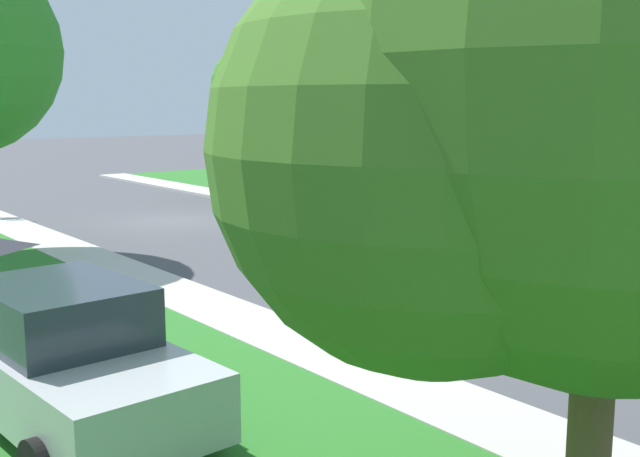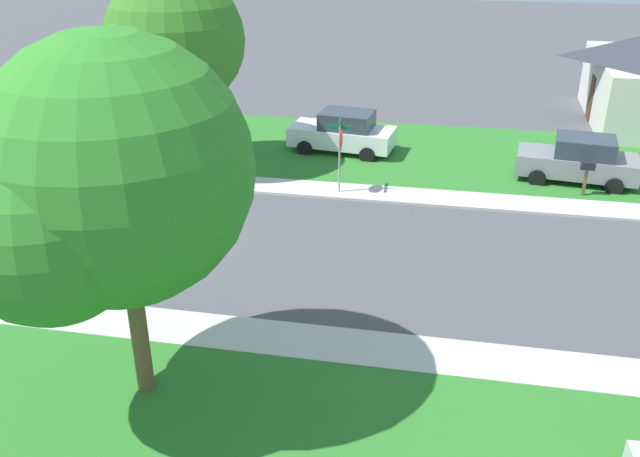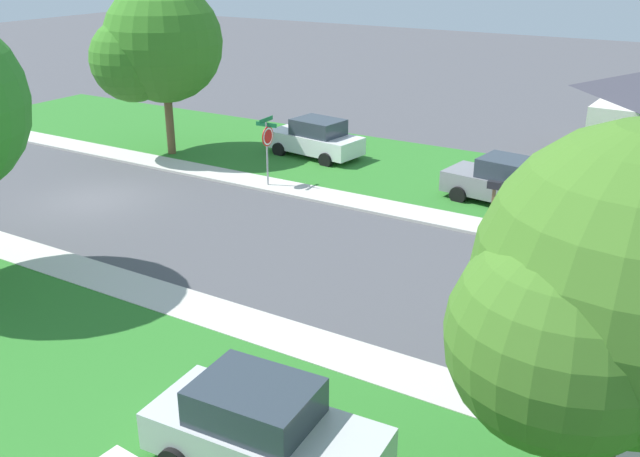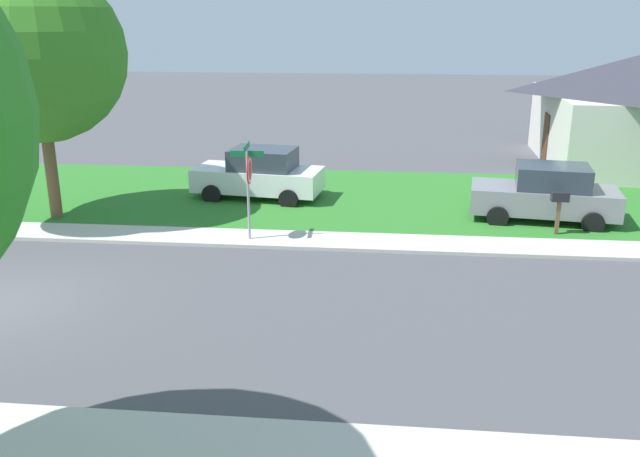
{
  "view_description": "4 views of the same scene",
  "coord_description": "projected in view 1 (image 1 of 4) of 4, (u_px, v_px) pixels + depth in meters",
  "views": [
    {
      "loc": [
        11.72,
        22.51,
        3.85
      ],
      "look_at": [
        2.52,
        10.84,
        1.4
      ],
      "focal_mm": 43.29,
      "sensor_mm": 36.0,
      "label": 1
    },
    {
      "loc": [
        17.78,
        8.16,
        9.53
      ],
      "look_at": [
        1.25,
        5.05,
        1.4
      ],
      "focal_mm": 38.04,
      "sensor_mm": 36.0,
      "label": 2
    },
    {
      "loc": [
        16.96,
        20.07,
        8.85
      ],
      "look_at": [
        1.12,
        10.48,
        1.4
      ],
      "focal_mm": 39.65,
      "sensor_mm": 36.0,
      "label": 3
    },
    {
      "loc": [
        12.84,
        8.4,
        6.07
      ],
      "look_at": [
        -1.63,
        6.93,
        1.4
      ],
      "focal_mm": 37.6,
      "sensor_mm": 36.0,
      "label": 4
    }
  ],
  "objects": [
    {
      "name": "stop_sign_far_corner",
      "position": [
        376.0,
        165.0,
        24.07
      ],
      "size": [
        0.92,
        0.92,
        2.77
      ],
      "color": "#9E9EA3",
      "rests_on": "ground"
    },
    {
      "name": "car_white_kerbside_mid",
      "position": [
        458.0,
        186.0,
        27.44
      ],
      "size": [
        2.46,
        4.5,
        1.76
      ],
      "color": "white",
      "rests_on": "ground"
    },
    {
      "name": "car_silver_driveway_right",
      "position": [
        67.0,
        359.0,
        9.01
      ],
      "size": [
        2.24,
        4.4,
        1.76
      ],
      "color": "silver",
      "rests_on": "ground"
    },
    {
      "name": "ground_plane",
      "position": [
        176.0,
        221.0,
        25.23
      ],
      "size": [
        120.0,
        120.0,
        0.0
      ],
      "primitive_type": "plane",
      "color": "#4C4C51"
    },
    {
      "name": "sidewalk_east",
      "position": [
        261.0,
        329.0,
        13.05
      ],
      "size": [
        1.4,
        56.0,
        0.1
      ],
      "primitive_type": "cube",
      "color": "beige",
      "rests_on": "ground"
    },
    {
      "name": "tree_sidewalk_near",
      "position": [
        284.0,
        76.0,
        29.44
      ],
      "size": [
        5.48,
        5.1,
        7.53
      ],
      "color": "brown",
      "rests_on": "ground"
    },
    {
      "name": "tree_across_left",
      "position": [
        567.0,
        88.0,
        5.84
      ],
      "size": [
        5.35,
        4.98,
        6.6
      ],
      "color": "brown",
      "rests_on": "ground"
    },
    {
      "name": "sidewalk_west",
      "position": [
        582.0,
        259.0,
        18.8
      ],
      "size": [
        1.4,
        56.0,
        0.1
      ],
      "primitive_type": "cube",
      "color": "beige",
      "rests_on": "ground"
    }
  ]
}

